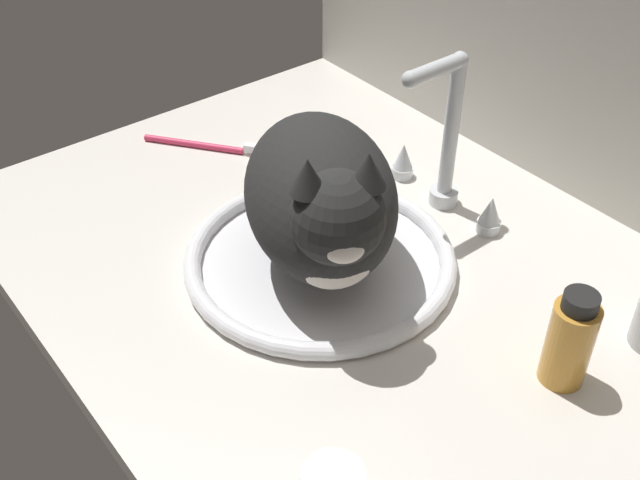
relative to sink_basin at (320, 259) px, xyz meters
The scene contains 7 objects.
countertop 5.25cm from the sink_basin, 27.62° to the left, with size 101.23×70.23×3.00cm, color silver.
backsplash_wall 41.67cm from the sink_basin, 83.90° to the left, with size 101.23×2.40×38.86cm, color beige.
sink_basin is the anchor object (origin of this frame).
faucet 22.47cm from the sink_basin, 90.00° to the left, with size 19.86×11.48×22.54cm.
cat 10.36cm from the sink_basin, 28.46° to the right, with size 34.95×28.25×20.51cm.
amber_bottle 32.03cm from the sink_basin, 15.93° to the left, with size 4.87×4.87×11.78cm.
toothbrush 33.01cm from the sink_basin, behind, with size 15.59×12.16×1.70cm.
Camera 1 is at (54.33, -48.25, 66.07)cm, focal length 43.49 mm.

